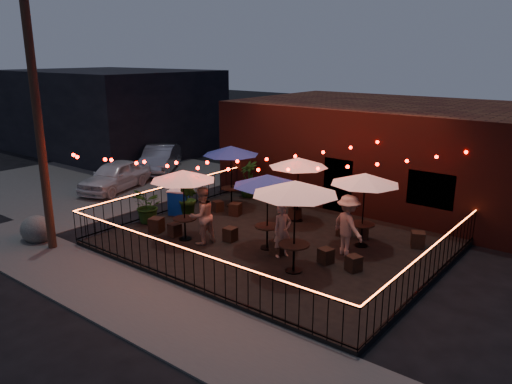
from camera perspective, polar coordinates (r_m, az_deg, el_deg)
ground at (r=14.80m, az=-2.47°, el=-8.35°), size 110.00×110.00×0.00m
patio at (r=16.22m, az=2.16°, el=-5.86°), size 10.00×8.00×0.15m
sidewalk at (r=12.77m, az=-12.26°, el=-12.72°), size 18.00×2.50×0.05m
parking_lot at (r=25.96m, az=-16.97°, el=1.54°), size 11.00×12.00×0.02m
brick_building at (r=22.06m, az=16.77°, el=4.45°), size 14.00×8.00×4.00m
background_building at (r=33.22m, az=-16.25°, el=8.91°), size 12.00×9.00×5.00m
utility_pole at (r=16.30m, az=-23.62°, el=7.23°), size 0.26×0.26×8.00m
fence_front at (r=13.22m, az=-8.22°, el=-8.41°), size 10.00×0.04×1.04m
fence_left at (r=19.24m, az=-9.93°, el=-0.77°), size 0.04×8.00×1.04m
fence_right at (r=13.89m, az=19.25°, el=-7.95°), size 0.04×8.00×1.04m
festoon_lights at (r=15.87m, az=-1.34°, el=2.89°), size 10.02×8.72×1.32m
cafe_table_0 at (r=15.88m, az=-8.34°, el=1.80°), size 2.67×2.67×2.32m
cafe_table_1 at (r=19.31m, az=-2.89°, el=4.68°), size 2.47×2.47×2.42m
cafe_table_2 at (r=14.95m, az=1.33°, el=1.26°), size 2.58×2.58×2.36m
cafe_table_3 at (r=17.61m, az=4.86°, el=3.31°), size 2.73×2.73×2.33m
cafe_table_4 at (r=13.28m, az=4.50°, el=0.37°), size 2.79×2.79×2.61m
cafe_table_5 at (r=15.50m, az=12.35°, el=1.39°), size 2.20×2.20×2.35m
bistro_chair_0 at (r=17.23m, az=-11.31°, el=-3.72°), size 0.52×0.52×0.50m
bistro_chair_1 at (r=16.78m, az=-9.28°, el=-4.28°), size 0.39×0.39×0.42m
bistro_chair_2 at (r=19.17m, az=-4.37°, el=-1.62°), size 0.43×0.43×0.40m
bistro_chair_3 at (r=18.65m, az=-2.37°, el=-1.98°), size 0.49×0.49×0.46m
bistro_chair_4 at (r=16.16m, az=-2.96°, el=-4.84°), size 0.39×0.39×0.44m
bistro_chair_5 at (r=15.10m, az=2.46°, el=-6.34°), size 0.39×0.39×0.44m
bistro_chair_6 at (r=18.24m, az=4.46°, el=-2.49°), size 0.39×0.39×0.42m
bistro_chair_7 at (r=16.85m, az=10.00°, el=-4.09°), size 0.49×0.49×0.50m
bistro_chair_8 at (r=14.63m, az=7.98°, el=-7.22°), size 0.46×0.46×0.44m
bistro_chair_9 at (r=14.27m, az=11.10°, el=-7.99°), size 0.48×0.48×0.43m
bistro_chair_10 at (r=16.71m, az=12.18°, el=-4.56°), size 0.44×0.44×0.40m
bistro_chair_11 at (r=16.44m, az=18.01°, el=-5.18°), size 0.54×0.54×0.48m
patron_a at (r=14.77m, az=3.03°, el=-4.44°), size 0.59×0.69×1.60m
patron_b at (r=15.80m, az=-6.21°, el=-2.69°), size 0.86×1.01×1.85m
patron_c at (r=15.03m, az=10.47°, el=-3.79°), size 1.39×1.14×1.87m
potted_shrub_a at (r=18.10m, az=-12.19°, el=-1.54°), size 1.37×1.26×1.27m
potted_shrub_b at (r=18.46m, az=-7.73°, el=-0.73°), size 0.93×0.83×1.43m
potted_shrub_c at (r=20.92m, az=-0.82°, el=1.48°), size 1.10×1.10×1.52m
cooler at (r=18.85m, az=-8.85°, el=-1.16°), size 0.87×0.76×0.95m
boulder at (r=17.97m, az=-23.73°, el=-3.95°), size 1.15×1.02×0.81m
car_white at (r=23.38m, az=-15.83°, el=1.78°), size 2.67×4.21×1.33m
car_silver at (r=26.50m, az=-10.94°, el=3.73°), size 3.64×4.27×1.38m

